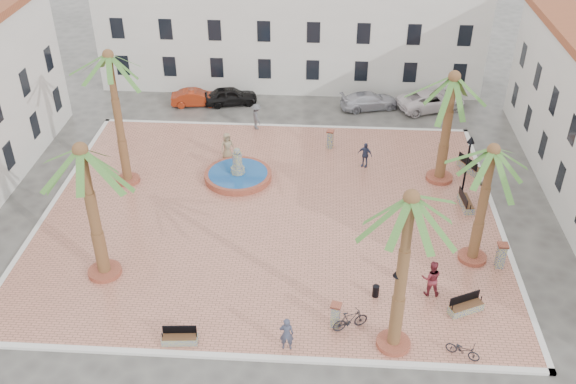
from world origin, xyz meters
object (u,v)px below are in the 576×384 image
at_px(car_black, 231,96).
at_px(palm_nw, 110,69).
at_px(fountain, 238,174).
at_px(bench_se, 466,307).
at_px(lamppost_s, 396,294).
at_px(pedestrian_fountain_b, 365,155).
at_px(bench_s, 180,339).
at_px(pedestrian_fountain_a, 227,146).
at_px(lamppost_e, 468,157).
at_px(litter_bin, 376,291).
at_px(cyclist_b, 431,278).
at_px(car_silver, 369,101).
at_px(palm_s, 409,216).
at_px(bollard_se, 336,315).
at_px(cyclist_a, 287,334).
at_px(bench_ne, 469,167).
at_px(palm_sw, 84,167).
at_px(bollard_e, 501,255).
at_px(pedestrian_north, 257,117).
at_px(car_red, 196,98).
at_px(bollard_n, 330,139).
at_px(pedestrian_east, 484,191).
at_px(bicycle_b, 350,320).
at_px(palm_e, 491,164).
at_px(car_white, 431,100).
at_px(bicycle_a, 463,350).

bearing_deg(car_black, palm_nw, 144.27).
distance_m(fountain, bench_se, 16.57).
height_order(lamppost_s, pedestrian_fountain_b, lamppost_s).
bearing_deg(bench_s, pedestrian_fountain_a, 86.02).
xyz_separation_m(lamppost_e, litter_bin, (-5.59, -9.08, -2.49)).
relative_size(cyclist_b, car_silver, 0.45).
distance_m(palm_s, bollard_se, 6.93).
bearing_deg(cyclist_a, bollard_se, -146.43).
relative_size(bench_s, cyclist_b, 0.84).
distance_m(bench_ne, pedestrian_fountain_a, 15.67).
relative_size(palm_sw, bollard_e, 5.26).
xyz_separation_m(bench_s, bench_ne, (15.46, 15.83, 0.04)).
bearing_deg(pedestrian_fountain_a, bollard_e, -65.83).
height_order(pedestrian_north, car_silver, pedestrian_north).
relative_size(palm_s, lamppost_e, 1.99).
xyz_separation_m(car_black, car_red, (-2.64, -0.34, -0.07)).
bearing_deg(palm_nw, bollard_n, 22.11).
relative_size(lamppost_s, pedestrian_east, 2.48).
height_order(bollard_se, litter_bin, bollard_se).
distance_m(cyclist_b, bicycle_b, 4.73).
bearing_deg(pedestrian_east, bicycle_b, -33.88).
bearing_deg(palm_s, bench_ne, 68.79).
xyz_separation_m(lamppost_e, car_black, (-15.64, 12.30, -2.27)).
xyz_separation_m(fountain, bench_se, (12.26, -11.15, -0.04)).
distance_m(palm_e, lamppost_e, 6.59).
height_order(palm_e, lamppost_e, palm_e).
height_order(lamppost_s, car_white, lamppost_s).
height_order(fountain, bench_s, fountain).
bearing_deg(cyclist_b, bicycle_b, 35.98).
distance_m(bench_ne, car_silver, 10.89).
height_order(bench_s, car_red, car_red).
relative_size(bollard_e, pedestrian_east, 0.81).
height_order(palm_s, pedestrian_north, palm_s).
bearing_deg(bollard_e, cyclist_b, -149.10).
bearing_deg(fountain, bicycle_a, -50.22).
xyz_separation_m(litter_bin, bicycle_a, (3.58, -3.63, 0.08)).
distance_m(palm_nw, bench_ne, 22.78).
relative_size(palm_nw, bicycle_b, 4.96).
bearing_deg(pedestrian_fountain_b, bollard_n, 158.72).
relative_size(bicycle_a, pedestrian_fountain_b, 0.91).
height_order(palm_nw, bollard_e, palm_nw).
distance_m(bench_se, cyclist_b, 2.06).
bearing_deg(pedestrian_north, bollard_e, -159.12).
bearing_deg(cyclist_a, bollard_e, -150.47).
relative_size(bollard_e, bicycle_b, 0.83).
xyz_separation_m(cyclist_a, bicycle_a, (7.68, 0.00, -0.47)).
xyz_separation_m(palm_sw, bench_s, (4.79, -4.45, -6.09)).
bearing_deg(bollard_n, palm_nw, -157.89).
bearing_deg(cyclist_b, palm_s, 62.42).
bearing_deg(litter_bin, pedestrian_east, 51.65).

